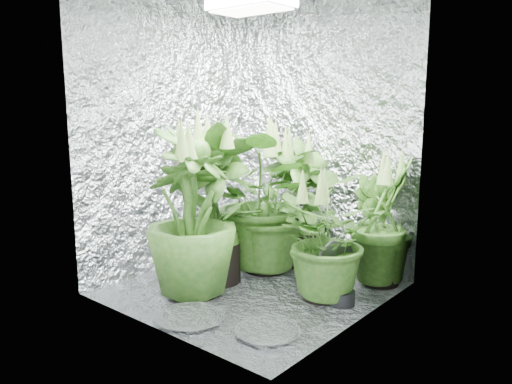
{
  "coord_description": "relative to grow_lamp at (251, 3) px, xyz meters",
  "views": [
    {
      "loc": [
        2.07,
        -2.42,
        1.24
      ],
      "look_at": [
        0.04,
        0.0,
        0.66
      ],
      "focal_mm": 35.0,
      "sensor_mm": 36.0,
      "label": 1
    }
  ],
  "objects": [
    {
      "name": "ground",
      "position": [
        0.0,
        0.0,
        -1.83
      ],
      "size": [
        1.6,
        1.6,
        0.0
      ],
      "primitive_type": "plane",
      "color": "silver",
      "rests_on": "ground"
    },
    {
      "name": "walls",
      "position": [
        0.0,
        0.0,
        -0.83
      ],
      "size": [
        1.62,
        1.62,
        2.0
      ],
      "color": "silver",
      "rests_on": "ground"
    },
    {
      "name": "grow_lamp",
      "position": [
        0.0,
        0.0,
        0.0
      ],
      "size": [
        0.5,
        0.3,
        0.22
      ],
      "color": "gray",
      "rests_on": "ceiling"
    },
    {
      "name": "plant_a",
      "position": [
        -0.16,
        0.35,
        -1.29
      ],
      "size": [
        1.06,
        1.06,
        1.13
      ],
      "rotation": [
        0.0,
        0.0,
        6.13
      ],
      "color": "black",
      "rests_on": "ground"
    },
    {
      "name": "plant_b",
      "position": [
        -0.02,
        0.64,
        -1.35
      ],
      "size": [
        0.66,
        0.66,
        1.05
      ],
      "rotation": [
        0.0,
        0.0,
        1.13
      ],
      "color": "black",
      "rests_on": "ground"
    },
    {
      "name": "plant_c",
      "position": [
        0.62,
        0.64,
        -1.4
      ],
      "size": [
        0.54,
        0.54,
        0.93
      ],
      "rotation": [
        0.0,
        0.0,
        1.4
      ],
      "color": "black",
      "rests_on": "ground"
    },
    {
      "name": "plant_d",
      "position": [
        -0.21,
        -0.33,
        -1.29
      ],
      "size": [
        0.8,
        0.8,
        1.16
      ],
      "rotation": [
        0.0,
        0.0,
        2.08
      ],
      "color": "black",
      "rests_on": "ground"
    },
    {
      "name": "plant_e",
      "position": [
        0.46,
        0.15,
        -1.43
      ],
      "size": [
        0.85,
        0.85,
        0.84
      ],
      "rotation": [
        0.0,
        0.0,
        2.85
      ],
      "color": "black",
      "rests_on": "ground"
    },
    {
      "name": "plant_f",
      "position": [
        -0.27,
        -0.05,
        -1.28
      ],
      "size": [
        0.8,
        0.8,
        1.2
      ],
      "rotation": [
        0.0,
        0.0,
        4.1
      ],
      "color": "black",
      "rests_on": "ground"
    },
    {
      "name": "circulation_fan",
      "position": [
        0.58,
        0.16,
        -1.66
      ],
      "size": [
        0.19,
        0.35,
        0.4
      ],
      "rotation": [
        0.0,
        0.0,
        -0.22
      ],
      "color": "black",
      "rests_on": "ground"
    },
    {
      "name": "plant_label",
      "position": [
        -0.14,
        -0.36,
        -1.53
      ],
      "size": [
        0.06,
        0.04,
        0.09
      ],
      "primitive_type": "cube",
      "rotation": [
        -0.21,
        0.0,
        0.21
      ],
      "color": "white",
      "rests_on": "plant_d"
    }
  ]
}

